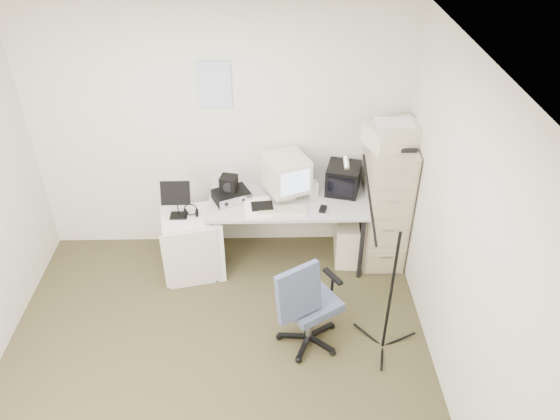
{
  "coord_description": "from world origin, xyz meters",
  "views": [
    {
      "loc": [
        0.46,
        -2.89,
        3.61
      ],
      "look_at": [
        0.55,
        0.95,
        0.95
      ],
      "focal_mm": 35.0,
      "sensor_mm": 36.0,
      "label": 1
    }
  ],
  "objects_px": {
    "filing_cabinet": "(385,203)",
    "desk": "(287,230)",
    "side_cart": "(194,244)",
    "office_chair": "(310,301)"
  },
  "relations": [
    {
      "from": "side_cart",
      "to": "office_chair",
      "type": "bearing_deg",
      "value": -53.06
    },
    {
      "from": "side_cart",
      "to": "filing_cabinet",
      "type": "bearing_deg",
      "value": -5.22
    },
    {
      "from": "filing_cabinet",
      "to": "desk",
      "type": "relative_size",
      "value": 0.87
    },
    {
      "from": "filing_cabinet",
      "to": "office_chair",
      "type": "relative_size",
      "value": 1.38
    },
    {
      "from": "desk",
      "to": "office_chair",
      "type": "distance_m",
      "value": 1.13
    },
    {
      "from": "filing_cabinet",
      "to": "office_chair",
      "type": "height_order",
      "value": "filing_cabinet"
    },
    {
      "from": "filing_cabinet",
      "to": "side_cart",
      "type": "bearing_deg",
      "value": -173.54
    },
    {
      "from": "filing_cabinet",
      "to": "desk",
      "type": "bearing_deg",
      "value": -178.19
    },
    {
      "from": "desk",
      "to": "office_chair",
      "type": "relative_size",
      "value": 1.6
    },
    {
      "from": "desk",
      "to": "office_chair",
      "type": "height_order",
      "value": "office_chair"
    }
  ]
}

